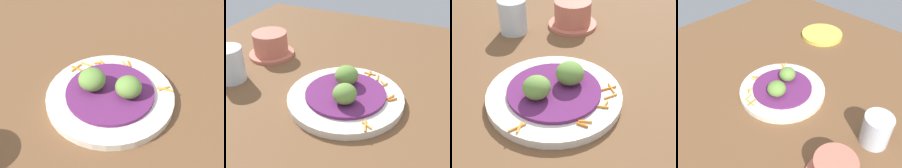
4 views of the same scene
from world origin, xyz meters
TOP-DOWN VIEW (x-y plane):
  - table_surface at (0.00, 0.00)cm, footprint 110.00×110.00cm
  - main_plate at (-2.09, -2.49)cm, footprint 24.38×24.38cm
  - cabbage_bed at (-2.09, -2.49)cm, footprint 16.87×16.87cm
  - carrot_garnish at (-5.73, 3.06)cm, footprint 20.73×9.84cm
  - guac_scoop_left at (-5.41, -3.67)cm, footprint 6.69×6.68cm
  - guac_scoop_center at (1.22, -1.30)cm, footprint 6.33×6.26cm

SIDE VIEW (x-z plane):
  - table_surface at x=0.00cm, z-range 0.00..2.00cm
  - main_plate at x=-2.09cm, z-range 2.00..3.55cm
  - carrot_garnish at x=-5.73cm, z-range 3.55..3.95cm
  - cabbage_bed at x=-2.09cm, z-range 3.55..4.26cm
  - guac_scoop_center at x=1.22cm, z-range 4.26..8.23cm
  - guac_scoop_left at x=-5.41cm, z-range 4.26..8.35cm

